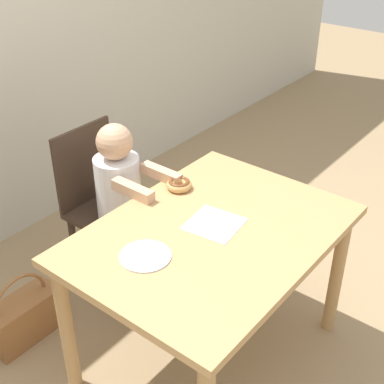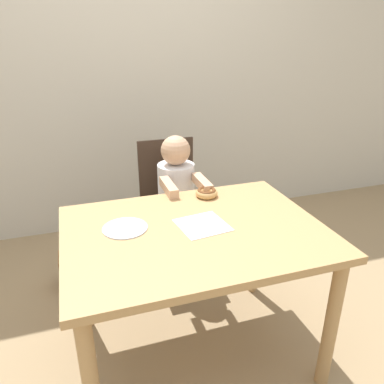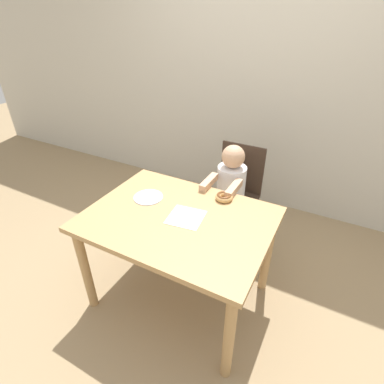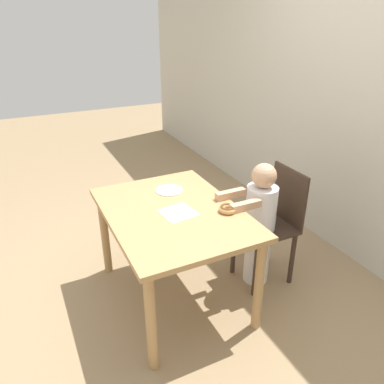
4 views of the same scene
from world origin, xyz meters
The scene contains 9 objects.
ground_plane centered at (0.00, 0.00, 0.00)m, with size 12.00×12.00×0.00m, color #997F5B.
wall_back centered at (0.00, 1.54, 1.25)m, with size 8.00×0.05×2.50m.
dining_table centered at (0.00, 0.00, 0.61)m, with size 1.13×0.83×0.71m.
chair centered at (0.10, 0.75, 0.46)m, with size 0.36×0.39×0.88m.
child_figure centered at (0.10, 0.63, 0.49)m, with size 0.24×0.42×0.96m.
donut centered at (0.17, 0.31, 0.73)m, with size 0.11×0.11×0.04m.
napkin centered at (0.04, 0.02, 0.71)m, with size 0.23×0.23×0.00m.
handbag centered at (-0.46, 0.76, 0.12)m, with size 0.36×0.16×0.36m.
plate centered at (-0.29, 0.10, 0.71)m, with size 0.20×0.20×0.01m.
Camera 2 is at (-0.46, -1.36, 1.50)m, focal length 35.00 mm.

